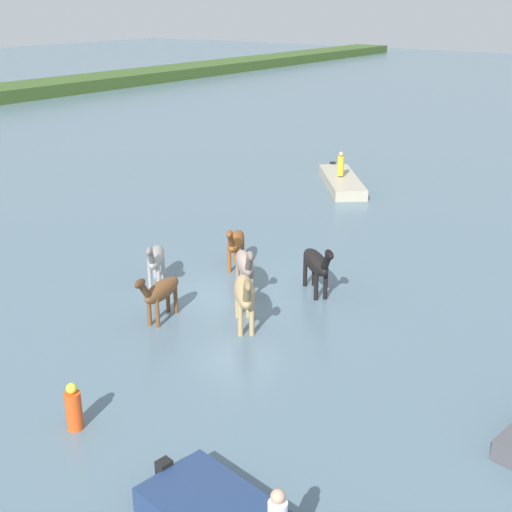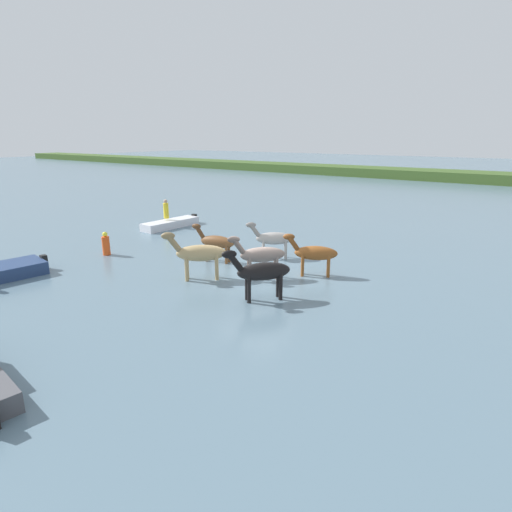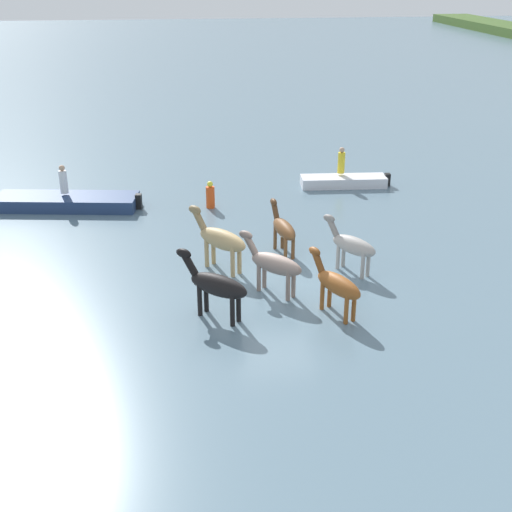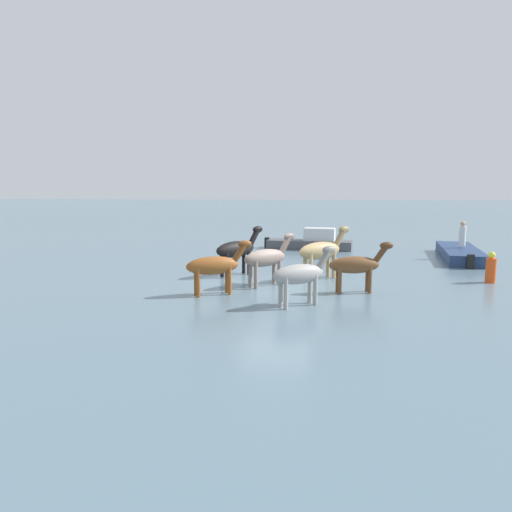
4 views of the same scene
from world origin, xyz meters
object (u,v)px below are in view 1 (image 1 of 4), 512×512
at_px(horse_chestnut_trailing, 155,258).
at_px(buoy_channel_marker, 74,408).
at_px(horse_dark_mare, 161,291).
at_px(horse_pinto_flank, 245,293).
at_px(person_spotter_bow, 341,164).
at_px(horse_gray_outer, 317,263).
at_px(horse_lead, 245,264).
at_px(horse_mid_herd, 236,242).
at_px(boat_dinghy_port, 342,183).

height_order(horse_chestnut_trailing, buoy_channel_marker, horse_chestnut_trailing).
height_order(horse_dark_mare, horse_pinto_flank, horse_pinto_flank).
height_order(horse_dark_mare, horse_chestnut_trailing, horse_chestnut_trailing).
bearing_deg(horse_chestnut_trailing, person_spotter_bow, 149.46).
bearing_deg(horse_gray_outer, horse_pinto_flank, -56.72).
xyz_separation_m(horse_chestnut_trailing, horse_pinto_flank, (-0.73, -4.23, 0.13)).
relative_size(horse_gray_outer, horse_lead, 1.09).
height_order(horse_mid_herd, horse_chestnut_trailing, horse_mid_herd).
bearing_deg(horse_lead, horse_chestnut_trailing, -112.01).
height_order(horse_gray_outer, buoy_channel_marker, horse_gray_outer).
distance_m(horse_pinto_flank, buoy_channel_marker, 6.17).
xyz_separation_m(horse_gray_outer, buoy_channel_marker, (-9.42, 0.44, -0.53)).
xyz_separation_m(horse_mid_herd, horse_pinto_flank, (-3.50, -3.06, 0.12)).
relative_size(horse_lead, horse_pinto_flank, 0.89).
xyz_separation_m(horse_lead, buoy_channel_marker, (-8.09, -1.42, -0.49)).
xyz_separation_m(boat_dinghy_port, person_spotter_bow, (-0.15, 0.01, 0.98)).
xyz_separation_m(horse_pinto_flank, buoy_channel_marker, (-6.14, 0.05, -0.57)).
bearing_deg(horse_lead, buoy_channel_marker, -35.91).
height_order(horse_chestnut_trailing, horse_lead, horse_lead).
bearing_deg(boat_dinghy_port, horse_gray_outer, -13.43).
height_order(horse_mid_herd, boat_dinghy_port, horse_mid_herd).
bearing_deg(horse_mid_herd, horse_dark_mare, -17.72).
relative_size(horse_dark_mare, buoy_channel_marker, 1.91).
relative_size(horse_chestnut_trailing, horse_lead, 1.04).
relative_size(horse_mid_herd, person_spotter_bow, 1.80).
bearing_deg(horse_pinto_flank, horse_lead, 175.50).
bearing_deg(person_spotter_bow, boat_dinghy_port, -5.50).
relative_size(horse_mid_herd, horse_pinto_flank, 1.00).
height_order(horse_mid_herd, buoy_channel_marker, horse_mid_herd).
bearing_deg(horse_lead, horse_mid_herd, 179.76).
bearing_deg(buoy_channel_marker, horse_dark_mare, 23.65).
bearing_deg(buoy_channel_marker, horse_lead, 9.97).
height_order(horse_dark_mare, horse_lead, horse_lead).
bearing_deg(horse_gray_outer, person_spotter_bow, 156.34).
bearing_deg(horse_lead, horse_dark_mare, -60.62).
distance_m(horse_pinto_flank, person_spotter_bow, 16.18).
height_order(horse_lead, horse_pinto_flank, horse_pinto_flank).
bearing_deg(horse_dark_mare, horse_pinto_flank, 103.62).
bearing_deg(horse_mid_herd, horse_pinto_flank, 13.65).
bearing_deg(horse_lead, boat_dinghy_port, 150.90).
bearing_deg(boat_dinghy_port, person_spotter_bow, -44.96).
xyz_separation_m(horse_gray_outer, horse_pinto_flank, (-3.28, 0.38, 0.04)).
relative_size(horse_dark_mare, boat_dinghy_port, 0.42).
bearing_deg(horse_chestnut_trailing, horse_pinto_flank, 44.55).
bearing_deg(horse_mid_herd, horse_lead, 18.15).
height_order(horse_gray_outer, horse_pinto_flank, horse_pinto_flank).
bearing_deg(person_spotter_bow, horse_mid_herd, -168.08).
distance_m(horse_dark_mare, person_spotter_bow, 16.60).
xyz_separation_m(horse_lead, horse_pinto_flank, (-1.95, -1.47, 0.09)).
distance_m(horse_lead, person_spotter_bow, 13.86).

